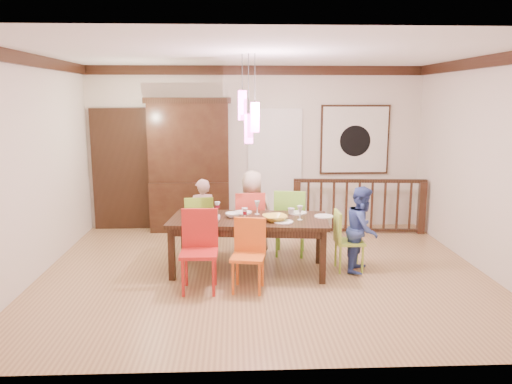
{
  "coord_description": "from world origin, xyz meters",
  "views": [
    {
      "loc": [
        -0.38,
        -6.49,
        2.35
      ],
      "look_at": [
        -0.09,
        0.28,
        1.06
      ],
      "focal_mm": 35.0,
      "sensor_mm": 36.0,
      "label": 1
    }
  ],
  "objects_px": {
    "chair_far_left": "(198,221)",
    "person_end_right": "(362,229)",
    "balustrade": "(359,205)",
    "person_far_mid": "(252,212)",
    "china_hutch": "(189,165)",
    "person_far_left": "(203,217)",
    "dining_table": "(249,224)",
    "chair_end_right": "(349,237)"
  },
  "relations": [
    {
      "from": "person_far_left",
      "to": "person_end_right",
      "type": "xyz_separation_m",
      "value": [
        2.22,
        -0.83,
        0.01
      ]
    },
    {
      "from": "balustrade",
      "to": "china_hutch",
      "type": "bearing_deg",
      "value": 177.77
    },
    {
      "from": "chair_end_right",
      "to": "person_far_mid",
      "type": "distance_m",
      "value": 1.55
    },
    {
      "from": "chair_end_right",
      "to": "person_far_left",
      "type": "bearing_deg",
      "value": 68.47
    },
    {
      "from": "balustrade",
      "to": "person_far_left",
      "type": "height_order",
      "value": "person_far_left"
    },
    {
      "from": "dining_table",
      "to": "balustrade",
      "type": "relative_size",
      "value": 0.95
    },
    {
      "from": "dining_table",
      "to": "person_far_left",
      "type": "height_order",
      "value": "person_far_left"
    },
    {
      "from": "dining_table",
      "to": "person_far_left",
      "type": "distance_m",
      "value": 1.04
    },
    {
      "from": "balustrade",
      "to": "person_far_left",
      "type": "distance_m",
      "value": 2.88
    },
    {
      "from": "chair_far_left",
      "to": "balustrade",
      "type": "distance_m",
      "value": 2.97
    },
    {
      "from": "balustrade",
      "to": "person_end_right",
      "type": "height_order",
      "value": "person_end_right"
    },
    {
      "from": "chair_far_left",
      "to": "balustrade",
      "type": "xyz_separation_m",
      "value": [
        2.73,
        1.16,
        -0.03
      ]
    },
    {
      "from": "china_hutch",
      "to": "person_far_left",
      "type": "relative_size",
      "value": 2.02
    },
    {
      "from": "chair_far_left",
      "to": "china_hutch",
      "type": "height_order",
      "value": "china_hutch"
    },
    {
      "from": "chair_far_left",
      "to": "chair_end_right",
      "type": "bearing_deg",
      "value": 151.53
    },
    {
      "from": "dining_table",
      "to": "person_far_left",
      "type": "relative_size",
      "value": 1.89
    },
    {
      "from": "dining_table",
      "to": "chair_end_right",
      "type": "distance_m",
      "value": 1.39
    },
    {
      "from": "person_end_right",
      "to": "dining_table",
      "type": "bearing_deg",
      "value": 112.15
    },
    {
      "from": "chair_end_right",
      "to": "person_far_mid",
      "type": "height_order",
      "value": "person_far_mid"
    },
    {
      "from": "person_far_left",
      "to": "person_end_right",
      "type": "distance_m",
      "value": 2.37
    },
    {
      "from": "person_end_right",
      "to": "person_far_left",
      "type": "bearing_deg",
      "value": 93.08
    },
    {
      "from": "balustrade",
      "to": "person_far_mid",
      "type": "distance_m",
      "value": 2.21
    },
    {
      "from": "chair_end_right",
      "to": "person_far_left",
      "type": "distance_m",
      "value": 2.21
    },
    {
      "from": "person_far_mid",
      "to": "person_end_right",
      "type": "height_order",
      "value": "person_far_mid"
    },
    {
      "from": "chair_far_left",
      "to": "dining_table",
      "type": "bearing_deg",
      "value": 126.18
    },
    {
      "from": "chair_end_right",
      "to": "balustrade",
      "type": "relative_size",
      "value": 0.36
    },
    {
      "from": "balustrade",
      "to": "person_far_mid",
      "type": "height_order",
      "value": "person_far_mid"
    },
    {
      "from": "china_hutch",
      "to": "person_far_mid",
      "type": "xyz_separation_m",
      "value": [
        1.06,
        -1.45,
        -0.54
      ]
    },
    {
      "from": "chair_far_left",
      "to": "china_hutch",
      "type": "distance_m",
      "value": 1.66
    },
    {
      "from": "dining_table",
      "to": "person_far_mid",
      "type": "bearing_deg",
      "value": 90.68
    },
    {
      "from": "person_far_mid",
      "to": "chair_far_left",
      "type": "bearing_deg",
      "value": 3.3
    },
    {
      "from": "chair_end_right",
      "to": "china_hutch",
      "type": "distance_m",
      "value": 3.34
    },
    {
      "from": "person_far_left",
      "to": "china_hutch",
      "type": "bearing_deg",
      "value": -87.66
    },
    {
      "from": "person_end_right",
      "to": "chair_far_left",
      "type": "bearing_deg",
      "value": 94.86
    },
    {
      "from": "person_far_mid",
      "to": "balustrade",
      "type": "bearing_deg",
      "value": -151.23
    },
    {
      "from": "dining_table",
      "to": "person_far_left",
      "type": "xyz_separation_m",
      "value": [
        -0.67,
        0.79,
        -0.09
      ]
    },
    {
      "from": "chair_far_left",
      "to": "person_end_right",
      "type": "relative_size",
      "value": 0.79
    },
    {
      "from": "chair_far_left",
      "to": "person_end_right",
      "type": "distance_m",
      "value": 2.41
    },
    {
      "from": "china_hutch",
      "to": "person_far_left",
      "type": "bearing_deg",
      "value": -77.98
    },
    {
      "from": "chair_end_right",
      "to": "balustrade",
      "type": "xyz_separation_m",
      "value": [
        0.61,
        1.91,
        0.02
      ]
    },
    {
      "from": "person_far_left",
      "to": "person_far_mid",
      "type": "distance_m",
      "value": 0.75
    },
    {
      "from": "person_far_mid",
      "to": "person_end_right",
      "type": "distance_m",
      "value": 1.69
    }
  ]
}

